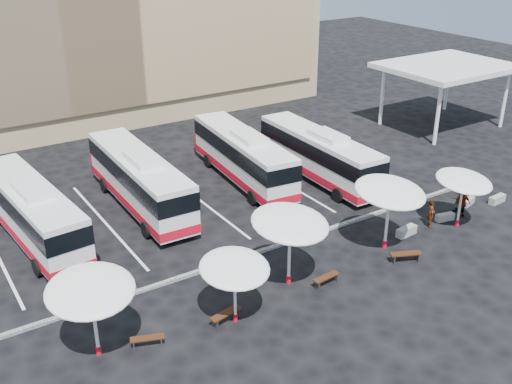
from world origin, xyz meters
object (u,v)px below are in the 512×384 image
wood_bench_0 (147,339)px  wood_bench_1 (226,315)px  sunshade_3 (390,192)px  passenger_0 (431,214)px  sunshade_1 (235,268)px  passenger_1 (458,199)px  passenger_2 (462,204)px  bus_3 (319,154)px  sunshade_4 (464,181)px  bus_0 (31,210)px  sunshade_0 (90,291)px  conc_bench_1 (445,217)px  conc_bench_2 (469,202)px  passenger_3 (469,187)px  conc_bench_3 (497,199)px  bus_1 (139,179)px  bus_2 (243,155)px  wood_bench_2 (326,278)px  wood_bench_3 (406,255)px  conc_bench_0 (406,231)px  sunshade_2 (290,224)px

wood_bench_0 → wood_bench_1: (3.51, -0.34, 0.04)m
sunshade_3 → passenger_0: (3.88, 0.40, -2.45)m
sunshade_1 → passenger_0: sunshade_1 is taller
passenger_1 → passenger_2: 0.74m
bus_3 → sunshade_4: (2.44, -9.71, 0.99)m
bus_0 → sunshade_0: 11.08m
sunshade_0 → wood_bench_1: (5.36, -0.91, -2.69)m
wood_bench_0 → conc_bench_1: 19.02m
conc_bench_2 → passenger_0: size_ratio=0.66×
passenger_0 → passenger_3: 4.94m
sunshade_0 → passenger_0: sunshade_0 is taller
conc_bench_2 → conc_bench_3: size_ratio=0.87×
bus_1 → sunshade_0: bus_1 is taller
bus_1 → passenger_3: bus_1 is taller
wood_bench_1 → passenger_2: size_ratio=0.96×
bus_0 → sunshade_4: bearing=-33.7°
passenger_2 → sunshade_3: bearing=-153.0°
bus_2 → wood_bench_2: size_ratio=7.57×
wood_bench_3 → passenger_1: bearing=20.0°
sunshade_1 → wood_bench_2: size_ratio=2.11×
bus_3 → sunshade_1: size_ratio=3.50×
bus_1 → wood_bench_0: size_ratio=8.05×
conc_bench_0 → sunshade_2: bearing=-177.4°
wood_bench_1 → conc_bench_0: size_ratio=1.22×
sunshade_2 → passenger_3: sunshade_2 is taller
conc_bench_0 → conc_bench_2: 6.08m
conc_bench_2 → wood_bench_0: bearing=-175.5°
passenger_2 → wood_bench_1: bearing=-151.2°
conc_bench_0 → sunshade_1: bearing=-172.8°
sunshade_0 → passenger_2: (22.03, 0.34, -2.22)m
conc_bench_1 → passenger_2: size_ratio=0.67×
bus_1 → bus_2: size_ratio=1.02×
sunshade_4 → passenger_0: sunshade_4 is taller
bus_2 → wood_bench_3: bus_2 is taller
bus_2 → sunshade_4: bus_2 is taller
passenger_1 → bus_0: bearing=3.9°
wood_bench_0 → conc_bench_3: bearing=2.3°
conc_bench_0 → conc_bench_2: size_ratio=1.23×
wood_bench_3 → passenger_3: size_ratio=1.01×
bus_2 → passenger_3: bus_2 is taller
passenger_2 → conc_bench_0: bearing=-156.7°
sunshade_4 → passenger_3: 4.44m
conc_bench_3 → sunshade_3: bearing=-178.1°
bus_0 → passenger_2: bus_0 is taller
sunshade_2 → sunshade_1: bearing=-162.7°
bus_0 → conc_bench_3: bearing=-27.9°
wood_bench_0 → passenger_3: 22.61m
bus_3 → conc_bench_0: bus_3 is taller
bus_3 → passenger_0: bus_3 is taller
sunshade_4 → passenger_3: sunshade_4 is taller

